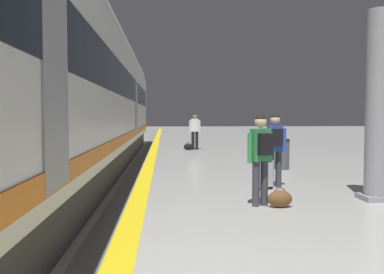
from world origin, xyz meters
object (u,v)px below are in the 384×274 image
at_px(high_speed_train, 49,75).
at_px(passenger_near, 261,152).
at_px(duffel_bag_far, 188,147).
at_px(platform_pillar, 378,110).
at_px(passenger_mid, 275,144).
at_px(suitcase_mid, 263,173).
at_px(waste_bin, 282,154).
at_px(passenger_far, 195,128).
at_px(duffel_bag_near, 280,199).

height_order(high_speed_train, passenger_near, high_speed_train).
bearing_deg(duffel_bag_far, platform_pillar, -75.88).
height_order(high_speed_train, passenger_mid, high_speed_train).
bearing_deg(suitcase_mid, high_speed_train, 175.58).
height_order(high_speed_train, waste_bin, high_speed_train).
bearing_deg(suitcase_mid, waste_bin, 67.33).
relative_size(duffel_bag_far, platform_pillar, 0.12).
xyz_separation_m(passenger_near, passenger_mid, (0.77, 1.88, 0.01)).
relative_size(high_speed_train, passenger_mid, 20.24).
bearing_deg(passenger_near, passenger_far, 91.32).
relative_size(passenger_far, platform_pillar, 0.48).
bearing_deg(passenger_mid, duffel_bag_near, -102.78).
bearing_deg(passenger_near, waste_bin, 69.80).
bearing_deg(duffel_bag_near, passenger_near, 157.78).
bearing_deg(passenger_far, duffel_bag_near, -87.23).
height_order(high_speed_train, platform_pillar, high_speed_train).
bearing_deg(high_speed_train, platform_pillar, -14.20).
height_order(suitcase_mid, duffel_bag_far, suitcase_mid).
relative_size(passenger_mid, waste_bin, 1.81).
height_order(high_speed_train, duffel_bag_far, high_speed_train).
height_order(passenger_far, duffel_bag_far, passenger_far).
bearing_deg(duffel_bag_near, duffel_bag_far, 94.32).
bearing_deg(passenger_mid, suitcase_mid, -144.89).
bearing_deg(suitcase_mid, duffel_bag_near, -94.35).
bearing_deg(platform_pillar, passenger_mid, 135.54).
distance_m(passenger_far, waste_bin, 7.58).
height_order(duffel_bag_near, duffel_bag_far, same).
distance_m(passenger_mid, duffel_bag_far, 10.21).
distance_m(duffel_bag_near, waste_bin, 5.24).
distance_m(duffel_bag_near, passenger_far, 12.33).
bearing_deg(passenger_near, suitcase_mid, 74.82).
xyz_separation_m(passenger_mid, duffel_bag_far, (-1.37, 10.09, -0.82)).
bearing_deg(duffel_bag_far, duffel_bag_near, -85.68).
xyz_separation_m(suitcase_mid, duffel_bag_far, (-1.05, 10.31, -0.20)).
relative_size(passenger_far, duffel_bag_far, 3.90).
height_order(platform_pillar, waste_bin, platform_pillar).
bearing_deg(passenger_mid, high_speed_train, 178.44).
bearing_deg(high_speed_train, waste_bin, 25.48).
xyz_separation_m(duffel_bag_near, waste_bin, (1.49, 5.02, 0.30)).
bearing_deg(platform_pillar, suitcase_mid, 145.29).
xyz_separation_m(passenger_near, suitcase_mid, (0.45, 1.66, -0.61)).
bearing_deg(waste_bin, platform_pillar, -83.44).
height_order(suitcase_mid, waste_bin, suitcase_mid).
xyz_separation_m(high_speed_train, duffel_bag_near, (4.54, -2.15, -2.35)).
relative_size(passenger_near, waste_bin, 1.79).
height_order(suitcase_mid, platform_pillar, platform_pillar).
relative_size(high_speed_train, waste_bin, 36.63).
bearing_deg(waste_bin, duffel_bag_near, -106.49).
bearing_deg(passenger_mid, duffel_bag_far, 97.74).
height_order(passenger_mid, waste_bin, passenger_mid).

